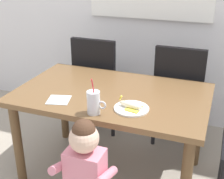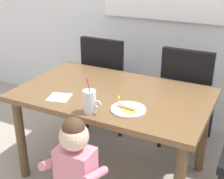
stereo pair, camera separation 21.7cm
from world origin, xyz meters
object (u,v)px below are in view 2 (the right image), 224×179
dining_table (113,104)px  dining_chair_left (108,78)px  snack_plate (128,109)px  toddler_standing (76,166)px  milk_cup (90,103)px  paper_napkin (59,97)px  peeled_banana (128,106)px  dining_chair_right (187,93)px

dining_table → dining_chair_left: (-0.38, 0.64, -0.08)m
snack_plate → dining_table: bearing=135.0°
snack_plate → toddler_standing: bearing=-108.2°
milk_cup → paper_napkin: milk_cup is taller
milk_cup → peeled_banana: 0.24m
toddler_standing → milk_cup: size_ratio=3.36×
dining_chair_right → toddler_standing: bearing=75.6°
dining_table → toddler_standing: size_ratio=1.67×
milk_cup → dining_chair_right: bearing=68.1°
snack_plate → dining_chair_right: bearing=77.5°
paper_napkin → snack_plate: bearing=4.9°
toddler_standing → paper_napkin: size_ratio=5.59×
dining_chair_right → paper_napkin: size_ratio=6.40×
dining_chair_left → toddler_standing: size_ratio=1.15×
snack_plate → paper_napkin: bearing=-175.1°
dining_table → dining_chair_left: size_ratio=1.46×
dining_chair_left → snack_plate: bearing=124.9°
toddler_standing → dining_table: bearing=96.8°
peeled_banana → dining_table: bearing=133.9°
dining_chair_right → peeled_banana: dining_chair_right is taller
milk_cup → peeled_banana: size_ratio=1.42×
dining_chair_left → milk_cup: (0.39, -0.99, 0.25)m
dining_table → paper_napkin: 0.41m
dining_chair_left → dining_chair_right: 0.78m
milk_cup → snack_plate: bearing=33.2°
dining_table → milk_cup: 0.39m
dining_chair_right → dining_chair_left: bearing=-0.1°
dining_chair_left → paper_napkin: dining_chair_left is taller
toddler_standing → milk_cup: bearing=102.9°
dining_chair_left → peeled_banana: dining_chair_left is taller
dining_table → dining_chair_right: (0.41, 0.63, -0.08)m
paper_napkin → milk_cup: bearing=-16.6°
toddler_standing → snack_plate: 0.49m
milk_cup → peeled_banana: bearing=32.5°
toddler_standing → dining_chair_left: bearing=109.6°
milk_cup → snack_plate: size_ratio=1.08×
dining_chair_right → peeled_banana: size_ratio=5.47×
dining_table → snack_plate: size_ratio=6.09×
dining_chair_right → paper_napkin: (-0.70, -0.89, 0.18)m
dining_chair_left → snack_plate: dining_chair_left is taller
dining_table → peeled_banana: peeled_banana is taller
toddler_standing → peeled_banana: toddler_standing is taller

